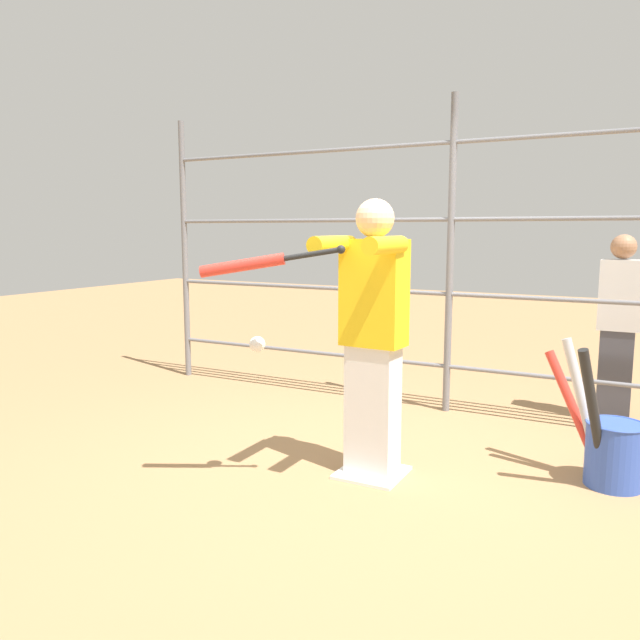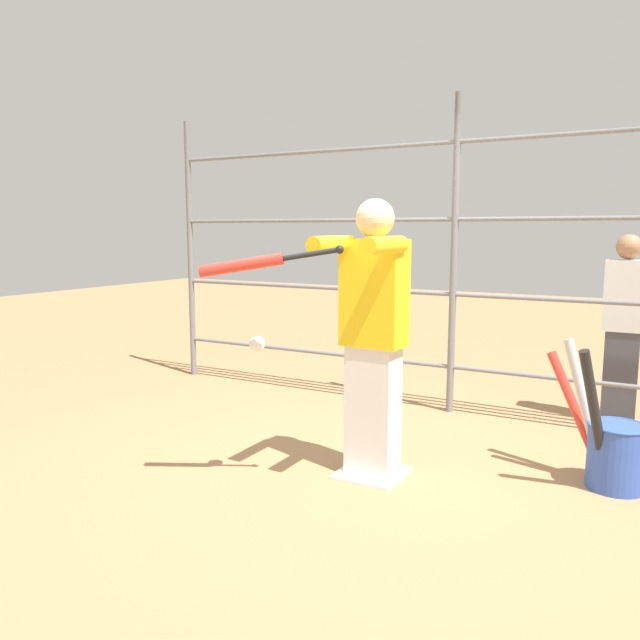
{
  "view_description": "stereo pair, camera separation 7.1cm",
  "coord_description": "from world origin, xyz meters",
  "px_view_note": "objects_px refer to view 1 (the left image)",
  "views": [
    {
      "loc": [
        -1.49,
        3.5,
        1.54
      ],
      "look_at": [
        0.28,
        0.18,
        1.0
      ],
      "focal_mm": 35.0,
      "sensor_mm": 36.0,
      "label": 1
    },
    {
      "loc": [
        -1.56,
        3.47,
        1.54
      ],
      "look_at": [
        0.28,
        0.18,
        1.0
      ],
      "focal_mm": 35.0,
      "sensor_mm": 36.0,
      "label": 2
    }
  ],
  "objects_px": {
    "bat_bucket": "(609,447)",
    "batter": "(373,330)",
    "bystander_behind_fence": "(618,326)",
    "softball_in_flight": "(257,344)",
    "baseball_bat_swinging": "(255,263)"
  },
  "relations": [
    {
      "from": "bystander_behind_fence",
      "to": "softball_in_flight",
      "type": "bearing_deg",
      "value": 52.67
    },
    {
      "from": "softball_in_flight",
      "to": "batter",
      "type": "bearing_deg",
      "value": -141.75
    },
    {
      "from": "softball_in_flight",
      "to": "bystander_behind_fence",
      "type": "bearing_deg",
      "value": -127.33
    },
    {
      "from": "batter",
      "to": "softball_in_flight",
      "type": "xyz_separation_m",
      "value": [
        0.56,
        0.44,
        -0.07
      ]
    },
    {
      "from": "baseball_bat_swinging",
      "to": "batter",
      "type": "bearing_deg",
      "value": -124.23
    },
    {
      "from": "bat_bucket",
      "to": "bystander_behind_fence",
      "type": "bearing_deg",
      "value": -87.87
    },
    {
      "from": "batter",
      "to": "bat_bucket",
      "type": "xyz_separation_m",
      "value": [
        -1.34,
        -0.54,
        -0.69
      ]
    },
    {
      "from": "batter",
      "to": "bat_bucket",
      "type": "bearing_deg",
      "value": -158.0
    },
    {
      "from": "baseball_bat_swinging",
      "to": "bat_bucket",
      "type": "relative_size",
      "value": 0.85
    },
    {
      "from": "bystander_behind_fence",
      "to": "batter",
      "type": "bearing_deg",
      "value": 56.97
    },
    {
      "from": "softball_in_flight",
      "to": "bystander_behind_fence",
      "type": "xyz_separation_m",
      "value": [
        -1.84,
        -2.41,
        -0.08
      ]
    },
    {
      "from": "batter",
      "to": "baseball_bat_swinging",
      "type": "distance_m",
      "value": 0.88
    },
    {
      "from": "batter",
      "to": "bystander_behind_fence",
      "type": "xyz_separation_m",
      "value": [
        -1.28,
        -1.97,
        -0.15
      ]
    },
    {
      "from": "softball_in_flight",
      "to": "bat_bucket",
      "type": "bearing_deg",
      "value": -152.66
    },
    {
      "from": "bat_bucket",
      "to": "batter",
      "type": "bearing_deg",
      "value": 22.0
    }
  ]
}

